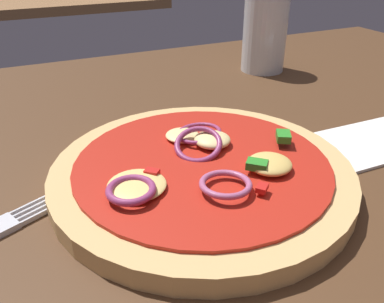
% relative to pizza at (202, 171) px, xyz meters
% --- Properties ---
extents(dining_table, '(1.34, 0.90, 0.03)m').
position_rel_pizza_xyz_m(dining_table, '(-0.05, -0.02, -0.03)').
color(dining_table, '#4C301C').
rests_on(dining_table, ground).
extents(pizza, '(0.26, 0.26, 0.04)m').
position_rel_pizza_xyz_m(pizza, '(0.00, 0.00, 0.00)').
color(pizza, tan).
rests_on(pizza, dining_table).
extents(beer_glass, '(0.07, 0.07, 0.11)m').
position_rel_pizza_xyz_m(beer_glass, '(0.23, 0.25, 0.04)').
color(beer_glass, silver).
rests_on(beer_glass, dining_table).
extents(napkin, '(0.16, 0.08, 0.00)m').
position_rel_pizza_xyz_m(napkin, '(0.18, -0.01, -0.01)').
color(napkin, white).
rests_on(napkin, dining_table).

